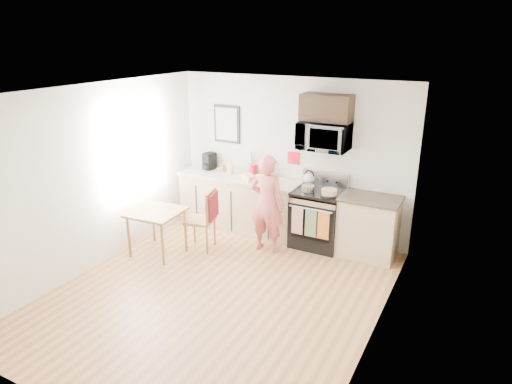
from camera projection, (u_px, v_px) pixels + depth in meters
The scene contains 28 objects.
floor at pixel (218, 293), 5.98m from camera, with size 4.60×4.60×0.00m, color #956339.
back_wall at pixel (291, 157), 7.48m from camera, with size 4.00×0.04×2.60m, color white.
front_wall at pixel (59, 289), 3.63m from camera, with size 4.00×0.04×2.60m, color white.
left_wall at pixel (95, 178), 6.43m from camera, with size 0.04×4.60×2.60m, color white.
right_wall at pixel (380, 232), 4.67m from camera, with size 0.04×4.60×2.60m, color white.
ceiling at pixel (212, 92), 5.12m from camera, with size 4.00×4.60×0.04m, color white.
window at pixel (135, 149), 7.00m from camera, with size 0.06×1.40×1.50m.
cabinet_left at pixel (240, 204), 7.86m from camera, with size 2.10×0.60×0.90m, color tan.
countertop_left at pixel (240, 178), 7.70m from camera, with size 2.14×0.64×0.04m, color beige.
cabinet_right at pixel (368, 228), 6.88m from camera, with size 0.84×0.60×0.90m, color tan.
countertop_right at pixel (371, 199), 6.72m from camera, with size 0.88×0.64×0.04m, color black.
range at pixel (318, 220), 7.21m from camera, with size 0.76×0.70×1.16m.
microwave at pixel (324, 136), 6.86m from camera, with size 0.76×0.51×0.42m, color #A8A9AD.
upper_cabinet at pixel (327, 108), 6.76m from camera, with size 0.76×0.35×0.40m, color black.
wall_art at pixel (227, 124), 7.83m from camera, with size 0.50×0.04×0.65m.
wall_trivet at pixel (293, 158), 7.44m from camera, with size 0.20×0.02×0.20m, color red.
person at pixel (267, 204), 6.94m from camera, with size 0.56×0.37×1.54m, color #C5363F.
dining_table at pixel (156, 216), 6.90m from camera, with size 0.74×0.74×0.69m.
chair at pixel (208, 212), 7.01m from camera, with size 0.53×0.49×0.97m.
knife_block at pixel (263, 171), 7.60m from camera, with size 0.11×0.15×0.23m, color brown.
utensil_crock at pixel (253, 165), 7.77m from camera, with size 0.13×0.13×0.40m.
fruit_bowl at pixel (223, 169), 7.99m from camera, with size 0.24×0.24×0.09m.
milk_carton at pixel (230, 168), 7.78m from camera, with size 0.08×0.08×0.22m, color tan.
coffee_maker at pixel (209, 162), 8.06m from camera, with size 0.21×0.27×0.30m.
bread_bag at pixel (248, 177), 7.47m from camera, with size 0.28×0.13×0.10m, color tan.
cake at pixel (329, 192), 6.83m from camera, with size 0.28×0.28×0.09m.
kettle at pixel (309, 178), 7.32m from camera, with size 0.19×0.19×0.24m.
pot at pixel (308, 188), 6.99m from camera, with size 0.20×0.32×0.10m.
Camera 1 is at (2.87, -4.38, 3.22)m, focal length 32.00 mm.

